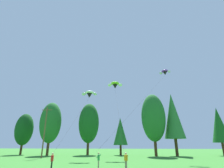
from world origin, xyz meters
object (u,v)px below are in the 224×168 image
at_px(parafoil_kite_high_white, 89,94).
at_px(parafoil_kite_mid_purple, 165,72).
at_px(kite_flyer_mid, 99,159).
at_px(kite_flyer_far, 126,159).
at_px(parafoil_kite_far_lime_white, 115,85).
at_px(utility_pole, 45,130).
at_px(kite_flyer_near, 52,160).

bearing_deg(parafoil_kite_high_white, parafoil_kite_mid_purple, -2.79).
xyz_separation_m(kite_flyer_mid, parafoil_kite_high_white, (-4.49, 12.74, 11.36)).
xyz_separation_m(kite_flyer_far, parafoil_kite_far_lime_white, (-2.60, 16.42, 14.36)).
relative_size(parafoil_kite_mid_purple, parafoil_kite_far_lime_white, 0.88).
distance_m(utility_pole, parafoil_kite_far_lime_white, 17.65).
bearing_deg(kite_flyer_far, parafoil_kite_high_white, 120.63).
distance_m(utility_pole, kite_flyer_near, 18.72).
relative_size(kite_flyer_mid, kite_flyer_far, 1.00).
height_order(kite_flyer_far, parafoil_kite_mid_purple, parafoil_kite_mid_purple).
bearing_deg(kite_flyer_near, kite_flyer_mid, 18.06).
xyz_separation_m(kite_flyer_mid, parafoil_kite_far_lime_white, (0.49, 16.36, 14.35)).
distance_m(kite_flyer_far, parafoil_kite_high_white, 18.72).
relative_size(kite_flyer_far, parafoil_kite_high_white, 0.11).
height_order(kite_flyer_far, parafoil_kite_far_lime_white, parafoil_kite_far_lime_white).
distance_m(kite_flyer_near, kite_flyer_mid, 5.02).
bearing_deg(utility_pole, parafoil_kite_high_white, -8.96).
distance_m(parafoil_kite_high_white, parafoil_kite_far_lime_white, 6.84).
relative_size(utility_pole, kite_flyer_mid, 5.98).
distance_m(utility_pole, kite_flyer_mid, 20.33).
bearing_deg(parafoil_kite_mid_purple, utility_pole, 174.85).
relative_size(kite_flyer_near, parafoil_kite_mid_purple, 0.11).
bearing_deg(kite_flyer_far, kite_flyer_near, -169.20).
height_order(kite_flyer_far, parafoil_kite_high_white, parafoil_kite_high_white).
xyz_separation_m(parafoil_kite_mid_purple, parafoil_kite_far_lime_white, (-10.35, 4.37, -0.78)).
bearing_deg(kite_flyer_near, parafoil_kite_high_white, 88.88).
distance_m(kite_flyer_mid, kite_flyer_far, 3.09).
relative_size(kite_flyer_near, kite_flyer_far, 1.00).
distance_m(parafoil_kite_high_white, parafoil_kite_mid_purple, 15.80).
bearing_deg(parafoil_kite_far_lime_white, kite_flyer_far, -80.99).
distance_m(utility_pole, parafoil_kite_mid_purple, 27.06).
relative_size(utility_pole, parafoil_kite_mid_purple, 0.67).
xyz_separation_m(utility_pole, kite_flyer_far, (16.96, -14.27, -4.33)).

